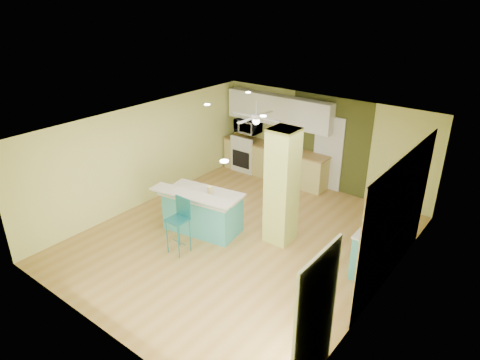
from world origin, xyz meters
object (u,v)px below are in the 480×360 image
object	(u,v)px
side_counter	(379,247)
fruit_bowl	(282,148)
canister	(210,190)
peninsula	(202,211)
bar_stool	(180,217)

from	to	relation	value
side_counter	fruit_bowl	xyz separation A→B (m)	(-3.70, 2.31, 0.51)
fruit_bowl	canister	world-z (taller)	canister
canister	fruit_bowl	bearing A→B (deg)	94.28
peninsula	fruit_bowl	bearing A→B (deg)	82.23
fruit_bowl	bar_stool	bearing A→B (deg)	-86.09
fruit_bowl	side_counter	bearing A→B (deg)	-31.92
side_counter	canister	xyz separation A→B (m)	(-3.46, -0.94, 0.53)
bar_stool	side_counter	distance (m)	3.92
peninsula	bar_stool	xyz separation A→B (m)	(0.21, -0.86, 0.31)
bar_stool	side_counter	size ratio (longest dim) A/B	0.82
peninsula	canister	distance (m)	0.55
side_counter	bar_stool	bearing A→B (deg)	-150.93
bar_stool	canister	xyz separation A→B (m)	(-0.04, 0.96, 0.21)
peninsula	fruit_bowl	size ratio (longest dim) A/B	7.16
bar_stool	peninsula	bearing A→B (deg)	104.03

